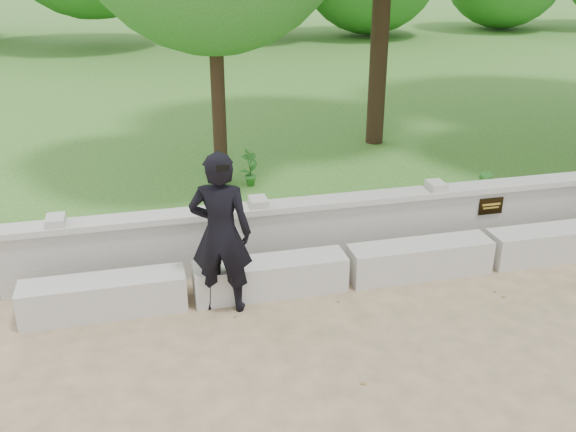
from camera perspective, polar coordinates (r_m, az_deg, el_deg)
name	(u,v)px	position (r m, az deg, el deg)	size (l,w,h in m)	color
ground	(576,345)	(7.81, 24.23, -10.40)	(80.00, 80.00, 0.00)	tan
lawn	(282,80)	(19.86, -0.54, 11.97)	(40.00, 22.00, 0.25)	#2C681F
concrete_bench	(489,251)	(9.03, 17.41, -2.97)	(11.90, 0.45, 0.45)	beige
parapet_wall	(465,214)	(9.48, 15.49, 0.13)	(12.50, 0.35, 0.90)	#BAB7B0
man_main	(221,233)	(7.37, -6.00, -1.53)	(0.83, 0.76, 1.96)	black
shrub_a	(250,168)	(10.73, -3.41, 4.28)	(0.33, 0.22, 0.63)	#2E7527
shrub_b	(485,190)	(10.36, 17.14, 2.26)	(0.29, 0.24, 0.54)	#2E7527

